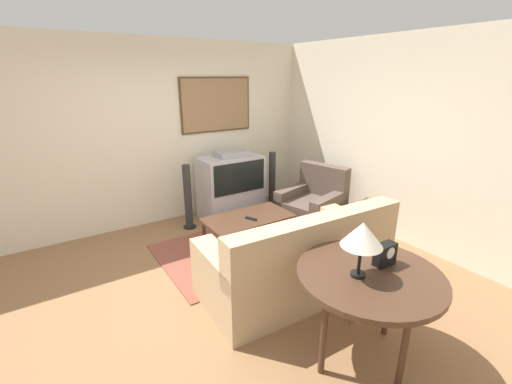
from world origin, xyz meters
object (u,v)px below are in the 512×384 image
at_px(couch, 298,263).
at_px(coffee_table, 248,220).
at_px(armchair, 313,206).
at_px(speaker_tower_right, 272,182).
at_px(mantel_clock, 385,254).
at_px(console_table, 369,281).
at_px(tv, 231,186).
at_px(speaker_tower_left, 188,199).
at_px(table_lamp, 362,235).

xyz_separation_m(couch, coffee_table, (0.11, 1.15, 0.04)).
distance_m(couch, armchair, 1.82).
bearing_deg(speaker_tower_right, mantel_clock, -110.57).
distance_m(couch, coffee_table, 1.16).
distance_m(coffee_table, console_table, 2.19).
bearing_deg(armchair, coffee_table, -100.38).
xyz_separation_m(tv, speaker_tower_left, (-0.76, -0.07, -0.05)).
bearing_deg(tv, table_lamp, -102.34).
height_order(couch, speaker_tower_left, speaker_tower_left).
bearing_deg(tv, console_table, -100.35).
xyz_separation_m(tv, console_table, (-0.58, -3.19, 0.21)).
distance_m(console_table, table_lamp, 0.42).
distance_m(armchair, coffee_table, 1.22).
distance_m(mantel_clock, speaker_tower_right, 3.33).
bearing_deg(console_table, speaker_tower_right, 66.65).
height_order(table_lamp, speaker_tower_left, table_lamp).
distance_m(table_lamp, speaker_tower_left, 3.16).
distance_m(coffee_table, mantel_clock, 2.18).
relative_size(console_table, mantel_clock, 6.13).
bearing_deg(coffee_table, armchair, 3.91).
height_order(mantel_clock, speaker_tower_left, speaker_tower_left).
xyz_separation_m(mantel_clock, speaker_tower_right, (1.16, 3.09, -0.41)).
bearing_deg(couch, console_table, 84.27).
bearing_deg(console_table, speaker_tower_left, 93.33).
relative_size(armchair, table_lamp, 2.38).
bearing_deg(mantel_clock, couch, 92.51).
relative_size(tv, coffee_table, 0.94).
xyz_separation_m(tv, armchair, (0.89, -0.96, -0.22)).
relative_size(table_lamp, mantel_clock, 2.40).
bearing_deg(speaker_tower_left, mantel_clock, -83.24).
bearing_deg(table_lamp, speaker_tower_right, 64.79).
relative_size(console_table, table_lamp, 2.56).
bearing_deg(couch, tv, -98.80).
bearing_deg(armchair, couch, -61.38).
distance_m(couch, console_table, 1.07).
distance_m(speaker_tower_left, speaker_tower_right, 1.53).
distance_m(table_lamp, mantel_clock, 0.38).
relative_size(armchair, speaker_tower_right, 1.05).
distance_m(armchair, mantel_clock, 2.62).
bearing_deg(console_table, couch, 81.77).
distance_m(mantel_clock, speaker_tower_left, 3.14).
xyz_separation_m(table_lamp, mantel_clock, (0.30, -0.00, -0.24)).
relative_size(tv, mantel_clock, 6.01).
bearing_deg(coffee_table, tv, 72.68).
bearing_deg(couch, table_lamp, 77.79).
bearing_deg(table_lamp, mantel_clock, -0.16).
bearing_deg(mantel_clock, table_lamp, 179.84).
distance_m(tv, speaker_tower_left, 0.77).
relative_size(coffee_table, table_lamp, 2.67).
relative_size(couch, speaker_tower_left, 2.04).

